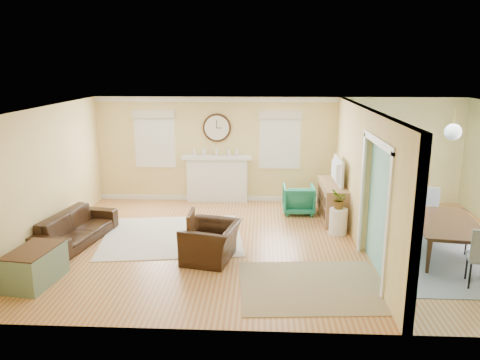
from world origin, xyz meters
name	(u,v)px	position (x,y,z in m)	size (l,w,h in m)	color
floor	(281,245)	(0.00, 0.00, 0.00)	(9.00, 9.00, 0.00)	#A35E2C
wall_back	(278,150)	(0.00, 3.00, 1.30)	(9.00, 0.02, 2.60)	tan
wall_front	(292,238)	(0.00, -3.00, 1.30)	(9.00, 0.02, 2.60)	tan
wall_left	(45,176)	(-4.50, 0.00, 1.30)	(0.02, 6.00, 2.60)	tan
ceiling	(284,109)	(0.00, 0.00, 2.60)	(9.00, 6.00, 0.02)	white
partition	(362,174)	(1.51, 0.28, 1.36)	(0.17, 6.00, 2.60)	tan
fireplace	(217,178)	(-1.50, 2.88, 0.60)	(1.70, 0.30, 1.17)	white
wall_clock	(217,128)	(-1.50, 2.97, 1.85)	(0.70, 0.07, 0.70)	#3F2414
window_left	(155,135)	(-3.05, 2.95, 1.66)	(1.05, 0.13, 1.42)	white
window_right	(280,136)	(0.05, 2.95, 1.66)	(1.05, 0.13, 1.42)	white
pendant	(453,132)	(3.00, 0.00, 2.20)	(0.30, 0.30, 0.55)	gold
rug_cream	(173,236)	(-2.17, 0.37, 0.01)	(2.73, 2.36, 0.01)	beige
rug_jute	(312,286)	(0.43, -1.70, 0.01)	(2.24, 1.83, 0.01)	tan
rug_grey	(445,256)	(2.95, -0.38, 0.01)	(2.63, 3.29, 0.01)	gray
sofa	(76,228)	(-3.96, -0.03, 0.29)	(1.98, 0.77, 0.58)	black
eames_chair	(211,242)	(-1.26, -0.75, 0.33)	(1.01, 0.89, 0.66)	black
green_chair	(299,199)	(0.47, 2.01, 0.33)	(0.71, 0.73, 0.66)	#1A7A5D
trunk	(35,266)	(-3.94, -1.79, 0.28)	(0.73, 1.06, 0.57)	slate
credenza	(333,201)	(1.22, 1.68, 0.40)	(0.54, 1.58, 0.80)	#A97C51
tv	(334,171)	(1.20, 1.68, 1.09)	(1.00, 0.13, 0.58)	black
garden_stool	(338,221)	(1.18, 0.66, 0.27)	(0.36, 0.36, 0.53)	white
potted_plant	(339,200)	(1.18, 0.66, 0.73)	(0.36, 0.31, 0.40)	#337F33
dining_table	(447,239)	(2.95, -0.38, 0.33)	(1.85, 1.03, 0.65)	#3F2414
dining_chair_n	(429,209)	(2.98, 0.69, 0.56)	(0.48, 0.48, 0.95)	gray
dining_chair_w	(408,226)	(2.26, -0.31, 0.52)	(0.45, 0.45, 0.89)	white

